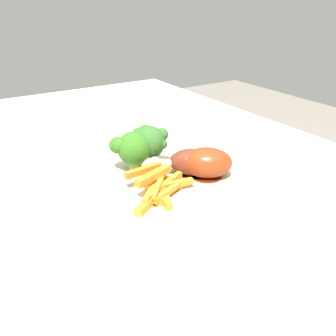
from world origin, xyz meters
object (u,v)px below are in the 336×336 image
(dining_table, at_px, (122,222))
(broccoli_floret_middle, at_px, (149,140))
(broccoli_floret_front, at_px, (151,143))
(chicken_drumstick_near, at_px, (204,163))
(carrot_fries_pile, at_px, (158,186))
(broccoli_floret_back, at_px, (132,147))
(fork, at_px, (138,105))
(chicken_drumstick_far, at_px, (190,162))
(dinner_plate, at_px, (168,183))

(dining_table, bearing_deg, broccoli_floret_middle, 76.05)
(broccoli_floret_front, xyz_separation_m, chicken_drumstick_near, (0.08, 0.05, -0.02))
(carrot_fries_pile, bearing_deg, broccoli_floret_back, 176.41)
(dining_table, relative_size, broccoli_floret_middle, 17.35)
(dining_table, relative_size, broccoli_floret_front, 18.78)
(chicken_drumstick_near, xyz_separation_m, fork, (-0.45, 0.12, -0.03))
(dining_table, distance_m, broccoli_floret_back, 0.15)
(dining_table, relative_size, chicken_drumstick_far, 10.80)
(chicken_drumstick_far, height_order, fork, chicken_drumstick_far)
(broccoli_floret_back, relative_size, fork, 0.37)
(broccoli_floret_front, xyz_separation_m, chicken_drumstick_far, (0.06, 0.04, -0.02))
(fork, bearing_deg, chicken_drumstick_far, -72.40)
(dining_table, xyz_separation_m, carrot_fries_pile, (0.10, 0.02, 0.11))
(dinner_plate, xyz_separation_m, broccoli_floret_front, (-0.06, 0.00, 0.05))
(carrot_fries_pile, relative_size, chicken_drumstick_near, 0.94)
(chicken_drumstick_far, bearing_deg, chicken_drumstick_near, 39.29)
(broccoli_floret_back, bearing_deg, broccoli_floret_middle, 87.41)
(broccoli_floret_back, relative_size, chicken_drumstick_near, 0.55)
(broccoli_floret_front, relative_size, broccoli_floret_middle, 0.92)
(dining_table, distance_m, dinner_plate, 0.13)
(broccoli_floret_back, height_order, fork, broccoli_floret_back)
(broccoli_floret_front, height_order, broccoli_floret_back, broccoli_floret_back)
(dining_table, bearing_deg, dinner_plate, 36.99)
(dining_table, relative_size, carrot_fries_pile, 10.73)
(chicken_drumstick_near, distance_m, fork, 0.47)
(chicken_drumstick_near, bearing_deg, broccoli_floret_back, -133.01)
(broccoli_floret_front, height_order, chicken_drumstick_near, broccoli_floret_front)
(broccoli_floret_back, bearing_deg, dining_table, -118.69)
(chicken_drumstick_far, bearing_deg, carrot_fries_pile, -71.54)
(broccoli_floret_middle, relative_size, fork, 0.39)
(dinner_plate, xyz_separation_m, chicken_drumstick_near, (0.02, 0.06, 0.03))
(broccoli_floret_back, distance_m, fork, 0.43)
(dining_table, distance_m, chicken_drumstick_near, 0.19)
(fork, bearing_deg, dinner_plate, -77.29)
(chicken_drumstick_near, bearing_deg, broccoli_floret_front, -148.68)
(dining_table, bearing_deg, broccoli_floret_back, 61.31)
(dining_table, height_order, chicken_drumstick_near, chicken_drumstick_near)
(broccoli_floret_back, bearing_deg, fork, 150.59)
(broccoli_floret_middle, bearing_deg, broccoli_floret_back, -92.59)
(dining_table, xyz_separation_m, broccoli_floret_front, (0.01, 0.06, 0.14))
(broccoli_floret_back, bearing_deg, dinner_plate, 28.38)
(broccoli_floret_front, height_order, fork, broccoli_floret_front)
(carrot_fries_pile, bearing_deg, broccoli_floret_middle, 157.13)
(dinner_plate, bearing_deg, carrot_fries_pile, -51.01)
(dinner_plate, height_order, broccoli_floret_front, broccoli_floret_front)
(carrot_fries_pile, relative_size, fork, 0.63)
(carrot_fries_pile, bearing_deg, chicken_drumstick_far, 108.46)
(dining_table, distance_m, carrot_fries_pile, 0.15)
(broccoli_floret_back, bearing_deg, broccoli_floret_front, 92.89)
(dinner_plate, xyz_separation_m, fork, (-0.43, 0.18, -0.00))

